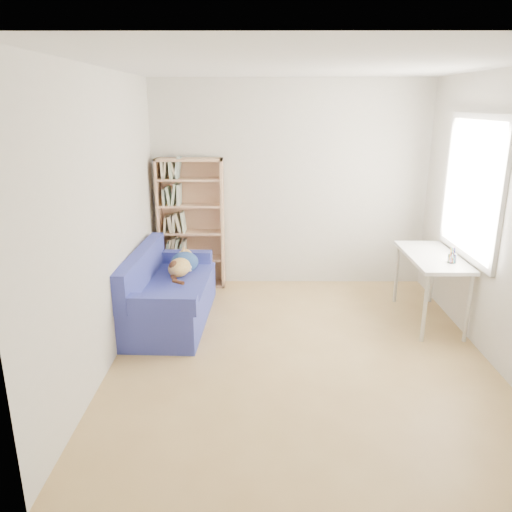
{
  "coord_description": "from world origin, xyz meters",
  "views": [
    {
      "loc": [
        -0.4,
        -4.33,
        2.3
      ],
      "look_at": [
        -0.42,
        0.39,
        0.85
      ],
      "focal_mm": 35.0,
      "sensor_mm": 36.0,
      "label": 1
    }
  ],
  "objects_px": {
    "sofa": "(169,293)",
    "desk": "(432,262)",
    "pen_cup": "(452,257)",
    "bookshelf": "(192,229)"
  },
  "relations": [
    {
      "from": "desk",
      "to": "sofa",
      "type": "bearing_deg",
      "value": -179.89
    },
    {
      "from": "sofa",
      "to": "desk",
      "type": "height_order",
      "value": "sofa"
    },
    {
      "from": "sofa",
      "to": "bookshelf",
      "type": "distance_m",
      "value": 1.2
    },
    {
      "from": "sofa",
      "to": "desk",
      "type": "bearing_deg",
      "value": 2.44
    },
    {
      "from": "bookshelf",
      "to": "desk",
      "type": "distance_m",
      "value": 2.93
    },
    {
      "from": "desk",
      "to": "pen_cup",
      "type": "bearing_deg",
      "value": -69.72
    },
    {
      "from": "sofa",
      "to": "pen_cup",
      "type": "height_order",
      "value": "pen_cup"
    },
    {
      "from": "sofa",
      "to": "bookshelf",
      "type": "bearing_deg",
      "value": 85.83
    },
    {
      "from": "sofa",
      "to": "pen_cup",
      "type": "distance_m",
      "value": 3.0
    },
    {
      "from": "pen_cup",
      "to": "desk",
      "type": "bearing_deg",
      "value": 110.28
    }
  ]
}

